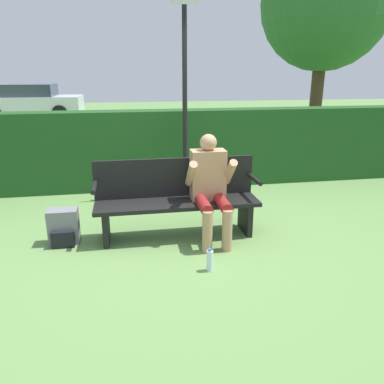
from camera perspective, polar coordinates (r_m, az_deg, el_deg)
The scene contains 9 objects.
ground_plane at distance 4.43m, azimuth -2.15°, elevation -6.69°, with size 40.00×40.00×0.00m, color #668E4C.
hedge_back at distance 6.18m, azimuth -4.84°, elevation 6.52°, with size 12.00×0.45×1.25m.
park_bench at distance 4.32m, azimuth -2.35°, elevation -0.85°, with size 1.87×0.44×0.89m.
person_seated at distance 4.19m, azimuth 2.77°, elevation 1.23°, with size 0.53×0.66×1.18m.
backpack at distance 4.41m, azimuth -18.98°, elevation -5.14°, with size 0.33×0.27×0.39m.
water_bottle at distance 3.66m, azimuth 2.73°, elevation -10.38°, with size 0.06×0.06×0.23m.
signpost at distance 5.52m, azimuth -1.10°, elevation 16.24°, with size 0.37×0.09×3.00m.
parked_car at distance 16.86m, azimuth -23.21°, elevation 12.48°, with size 3.91×1.97×1.35m.
tree at distance 10.43m, azimuth 19.67°, elevation 25.26°, with size 3.07×3.07×4.89m.
Camera 1 is at (-0.53, -3.99, 1.85)m, focal length 35.00 mm.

